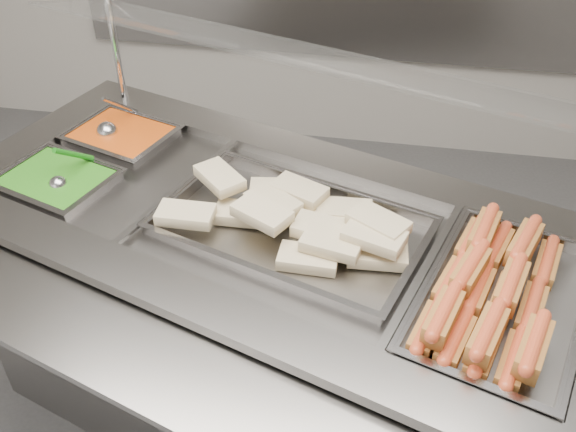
% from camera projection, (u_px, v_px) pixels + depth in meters
% --- Properties ---
extents(steam_counter, '(2.29, 1.55, 1.01)m').
position_uv_depth(steam_counter, '(274.00, 330.00, 2.24)').
color(steam_counter, slate).
rests_on(steam_counter, ground).
extents(tray_rail, '(1.99, 1.01, 0.06)m').
position_uv_depth(tray_rail, '(156.00, 361.00, 1.57)').
color(tray_rail, gray).
rests_on(tray_rail, steam_counter).
extents(sneeze_guard, '(1.85, 0.90, 0.49)m').
position_uv_depth(sneeze_guard, '(312.00, 60.00, 1.85)').
color(sneeze_guard, silver).
rests_on(sneeze_guard, steam_counter).
extents(pan_hotdogs, '(0.56, 0.70, 0.11)m').
position_uv_depth(pan_hotdogs, '(501.00, 309.00, 1.69)').
color(pan_hotdogs, gray).
rests_on(pan_hotdogs, steam_counter).
extents(pan_wraps, '(0.86, 0.67, 0.08)m').
position_uv_depth(pan_wraps, '(291.00, 231.00, 1.92)').
color(pan_wraps, gray).
rests_on(pan_wraps, steam_counter).
extents(pan_beans, '(0.40, 0.36, 0.11)m').
position_uv_depth(pan_beans, '(123.00, 144.00, 2.34)').
color(pan_beans, gray).
rests_on(pan_beans, steam_counter).
extents(pan_peas, '(0.40, 0.36, 0.11)m').
position_uv_depth(pan_peas, '(59.00, 189.00, 2.12)').
color(pan_peas, gray).
rests_on(pan_peas, steam_counter).
extents(hotdogs_in_buns, '(0.43, 0.62, 0.13)m').
position_uv_depth(hotdogs_in_buns, '(491.00, 292.00, 1.67)').
color(hotdogs_in_buns, '#8B5C1D').
rests_on(hotdogs_in_buns, pan_hotdogs).
extents(tortilla_wraps, '(0.75, 0.42, 0.11)m').
position_uv_depth(tortilla_wraps, '(310.00, 220.00, 1.89)').
color(tortilla_wraps, '#CCB989').
rests_on(tortilla_wraps, pan_wraps).
extents(ladle, '(0.10, 0.20, 0.17)m').
position_uv_depth(ladle, '(108.00, 130.00, 2.31)').
color(ladle, '#B8B8BD').
rests_on(ladle, pan_beans).
extents(serving_spoon, '(0.09, 0.19, 0.16)m').
position_uv_depth(serving_spoon, '(61.00, 179.00, 2.07)').
color(serving_spoon, '#B8B8BD').
rests_on(serving_spoon, pan_peas).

